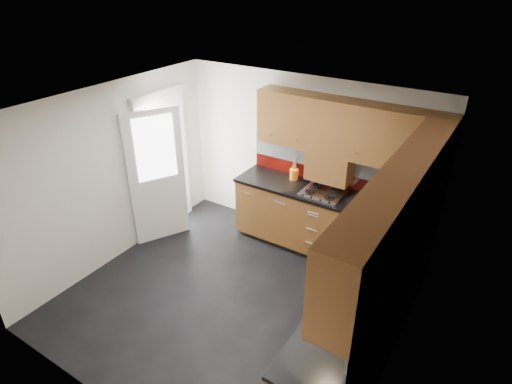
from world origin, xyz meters
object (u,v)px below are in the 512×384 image
Objects in this scene: gas_hob at (323,193)px; utensil_pot at (294,173)px; toaster at (414,206)px; food_processor at (398,236)px.

utensil_pot is at bearing 161.45° from gas_hob.
food_processor is (0.04, -0.86, 0.07)m from toaster.
gas_hob is 0.56m from utensil_pot.
food_processor is at bearing -87.62° from toaster.
toaster is at bearing -0.75° from utensil_pot.
utensil_pot is 1.68m from toaster.
gas_hob is 1.39m from food_processor.
gas_hob is 1.16m from toaster.
gas_hob is at bearing 149.40° from food_processor.
toaster is 0.84× the size of food_processor.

